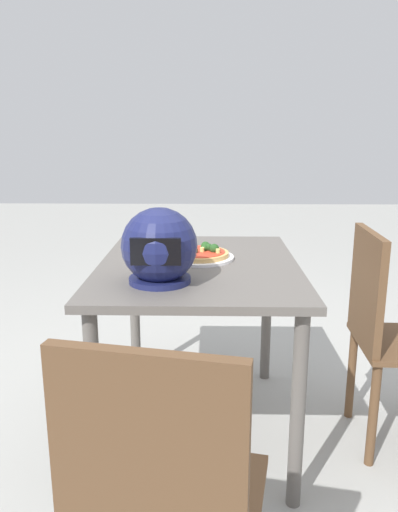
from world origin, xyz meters
TOP-DOWN VIEW (x-y plane):
  - ground_plane at (0.00, 0.00)m, footprint 14.00×14.00m
  - dining_table at (0.00, 0.00)m, footprint 0.80×1.05m
  - pizza_plate at (-0.00, -0.06)m, footprint 0.29×0.29m
  - pizza at (-0.01, -0.06)m, footprint 0.25×0.25m
  - motorcycle_helmet at (0.13, 0.27)m, footprint 0.27×0.27m
  - chair_side at (-0.76, 0.07)m, footprint 0.41×0.41m
  - chair_far at (0.05, 1.06)m, footprint 0.47×0.47m

SIDE VIEW (x-z plane):
  - ground_plane at x=0.00m, z-range 0.00..0.00m
  - chair_side at x=-0.76m, z-range 0.06..0.96m
  - chair_far at x=0.05m, z-range 0.06..0.96m
  - dining_table at x=0.00m, z-range 0.28..1.03m
  - pizza_plate at x=0.00m, z-range 0.75..0.77m
  - pizza at x=-0.01m, z-range 0.75..0.81m
  - motorcycle_helmet at x=0.13m, z-range 0.75..1.01m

